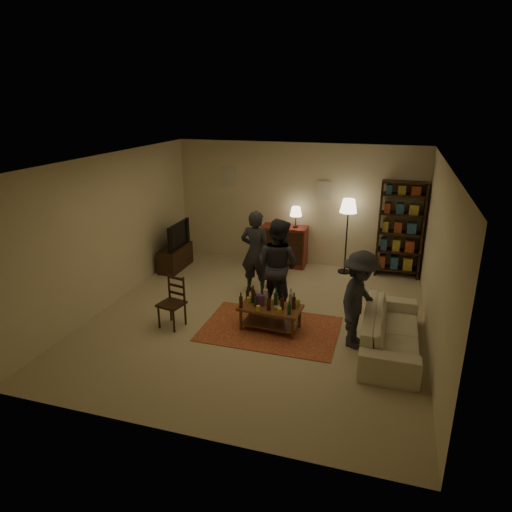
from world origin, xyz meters
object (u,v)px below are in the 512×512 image
at_px(person_right, 278,266).
at_px(person_by_sofa, 359,300).
at_px(bookshelf, 400,229).
at_px(floor_lamp, 348,211).
at_px(dresser, 284,245).
at_px(sofa, 391,331).
at_px(dining_chair, 173,300).
at_px(tv_stand, 175,252).
at_px(coffee_table, 270,308).
at_px(person_left, 256,252).

distance_m(person_right, person_by_sofa, 1.70).
height_order(bookshelf, floor_lamp, bookshelf).
height_order(dresser, bookshelf, bookshelf).
height_order(floor_lamp, sofa, floor_lamp).
bearing_deg(sofa, floor_lamp, 18.65).
relative_size(dining_chair, dresser, 0.64).
xyz_separation_m(tv_stand, dresser, (2.25, 0.91, 0.09)).
bearing_deg(floor_lamp, bookshelf, 7.78).
relative_size(bookshelf, person_by_sofa, 1.33).
relative_size(dining_chair, person_by_sofa, 0.57).
bearing_deg(tv_stand, bookshelf, 11.80).
bearing_deg(person_by_sofa, coffee_table, 101.18).
distance_m(sofa, person_right, 2.20).
xyz_separation_m(dining_chair, floor_lamp, (2.44, 3.28, 0.92)).
distance_m(bookshelf, person_right, 3.10).
bearing_deg(dining_chair, sofa, 15.57).
bearing_deg(floor_lamp, person_by_sofa, -80.28).
xyz_separation_m(tv_stand, floor_lamp, (3.62, 0.83, 0.98)).
distance_m(dining_chair, person_by_sofa, 2.99).
height_order(sofa, person_right, person_right).
distance_m(tv_stand, person_right, 3.04).
bearing_deg(bookshelf, sofa, -90.82).
distance_m(tv_stand, person_by_sofa, 4.72).
relative_size(dresser, floor_lamp, 0.84).
height_order(dining_chair, sofa, dining_chair).
height_order(dresser, floor_lamp, floor_lamp).
height_order(sofa, person_left, person_left).
xyz_separation_m(dresser, floor_lamp, (1.37, -0.08, 0.89)).
xyz_separation_m(dresser, bookshelf, (2.44, 0.07, 0.56)).
bearing_deg(person_by_sofa, person_left, 69.90).
bearing_deg(tv_stand, person_left, -19.27).
bearing_deg(bookshelf, dresser, -178.43).
relative_size(sofa, person_by_sofa, 1.37).
xyz_separation_m(bookshelf, floor_lamp, (-1.07, -0.15, 0.34)).
relative_size(dining_chair, person_left, 0.53).
xyz_separation_m(coffee_table, tv_stand, (-2.74, 2.11, 0.01)).
xyz_separation_m(tv_stand, sofa, (4.64, -2.20, -0.08)).
xyz_separation_m(floor_lamp, person_right, (-0.94, -2.21, -0.53)).
distance_m(coffee_table, person_right, 0.88).
relative_size(bookshelf, person_right, 1.20).
bearing_deg(dresser, tv_stand, -157.93).
height_order(coffee_table, dining_chair, dining_chair).
relative_size(floor_lamp, person_right, 0.96).
relative_size(coffee_table, sofa, 0.49).
distance_m(coffee_table, sofa, 1.91).
relative_size(dresser, person_left, 0.83).
distance_m(sofa, person_left, 3.00).
xyz_separation_m(dining_chair, person_left, (0.90, 1.71, 0.36)).
bearing_deg(dresser, sofa, -52.46).
height_order(dining_chair, dresser, dresser).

